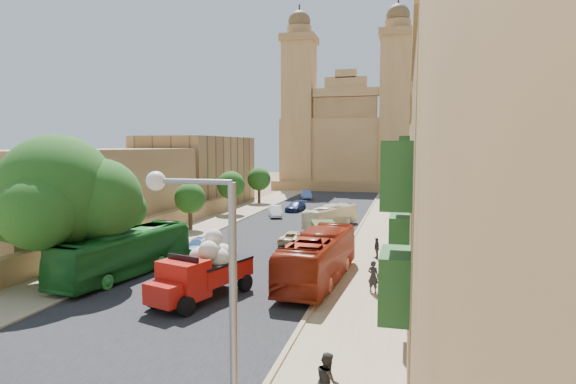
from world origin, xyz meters
The scene contains 34 objects.
ground centered at (0.00, 0.00, 0.00)m, with size 260.00×260.00×0.00m, color brown.
road_surface centered at (0.00, 30.00, 0.01)m, with size 14.00×140.00×0.01m, color black.
sidewalk_east centered at (9.50, 30.00, 0.01)m, with size 5.00×140.00×0.01m, color #947F61.
sidewalk_west centered at (-9.50, 30.00, 0.01)m, with size 5.00×140.00×0.01m, color #947F61.
kerb_east centered at (7.00, 30.00, 0.06)m, with size 0.25×140.00×0.12m, color #947F61.
kerb_west centered at (-7.00, 30.00, 0.06)m, with size 0.25×140.00×0.12m, color #947F61.
townhouse_a centered at (15.95, -3.00, 6.41)m, with size 9.00×14.00×16.40m.
townhouse_b centered at (15.95, 11.00, 5.66)m, with size 9.00×14.00×14.90m.
townhouse_c centered at (15.95, 25.00, 6.91)m, with size 9.00×14.00×17.40m.
townhouse_d centered at (15.95, 39.00, 6.16)m, with size 9.00×14.00×15.90m.
west_wall centered at (-12.50, 20.00, 0.90)m, with size 1.00×40.00×1.80m, color #9F7647.
west_building_low centered at (-18.00, 18.00, 4.20)m, with size 10.00×28.00×8.40m, color olive.
west_building_mid centered at (-18.00, 44.00, 5.00)m, with size 10.00×22.00×10.00m, color #A97E4D.
church centered at (0.00, 78.61, 9.52)m, with size 28.00×22.50×36.30m.
ficus_tree centered at (-9.42, 4.01, 5.61)m, with size 9.49×8.73×9.49m.
street_tree_a centered at (-10.00, 12.00, 3.68)m, with size 3.57×3.57×5.49m.
street_tree_b centered at (-10.00, 24.00, 3.30)m, with size 3.20×3.20×4.93m.
street_tree_c centered at (-10.00, 36.00, 3.68)m, with size 3.57×3.57×5.49m.
street_tree_d centered at (-10.00, 48.00, 3.64)m, with size 3.54×3.54×5.44m.
streetlamp centered at (7.72, -12.00, 5.20)m, with size 2.11×0.44×8.22m.
red_truck centered at (0.62, 3.17, 1.73)m, with size 4.44×7.13×3.94m.
olive_pickup centered at (4.84, 20.00, 0.92)m, with size 3.21×4.93×1.88m.
bus_green_north centered at (-6.50, 6.53, 1.59)m, with size 2.67×11.43×3.18m, color #1B6922.
bus_red_east centered at (6.42, 8.29, 1.61)m, with size 2.70×11.54×3.21m, color maroon.
bus_cream_east centered at (4.00, 28.91, 1.18)m, with size 1.99×8.49×2.37m, color #F8ECC9.
car_blue_a centered at (-4.62, 14.20, 0.65)m, with size 1.53×3.80×1.29m, color #4773AF.
car_white_a centered at (-3.77, 34.71, 0.69)m, with size 1.47×4.21×1.39m, color white.
car_cream centered at (2.19, 19.37, 0.60)m, with size 2.00×4.34×1.21m, color #D0BB8D.
car_dkblue centered at (-2.52, 40.36, 0.64)m, with size 1.78×4.39×1.27m, color navy.
car_white_b centered at (4.99, 34.10, 0.68)m, with size 1.62×4.02×1.37m, color silver.
car_blue_b centered at (-4.12, 55.06, 0.70)m, with size 1.49×4.27×1.41m, color #597AD2.
pedestrian_a centered at (10.02, 6.81, 0.97)m, with size 0.71×0.47×1.94m, color black.
pedestrian_b centered at (9.41, -6.41, 0.96)m, with size 0.93×0.72×1.91m, color #2B2824.
pedestrian_c centered at (9.67, 15.73, 0.82)m, with size 0.96×0.40×1.64m, color #333238.
Camera 1 is at (11.84, -21.66, 8.79)m, focal length 30.00 mm.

